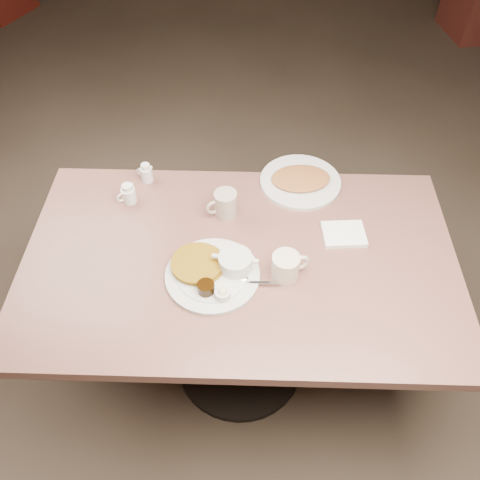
{
  "coord_description": "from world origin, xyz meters",
  "views": [
    {
      "loc": [
        0.03,
        -1.11,
        2.1
      ],
      "look_at": [
        0.0,
        0.02,
        0.82
      ],
      "focal_mm": 37.98,
      "sensor_mm": 36.0,
      "label": 1
    }
  ],
  "objects_px": {
    "creamer_left": "(128,194)",
    "creamer_right": "(146,173)",
    "diner_table": "(240,287)",
    "main_plate": "(215,270)",
    "hash_plate": "(300,180)",
    "coffee_mug_far": "(225,204)",
    "coffee_mug_near": "(286,266)"
  },
  "relations": [
    {
      "from": "diner_table",
      "to": "creamer_left",
      "type": "height_order",
      "value": "creamer_left"
    },
    {
      "from": "diner_table",
      "to": "hash_plate",
      "type": "bearing_deg",
      "value": 59.8
    },
    {
      "from": "diner_table",
      "to": "creamer_right",
      "type": "bearing_deg",
      "value": 134.23
    },
    {
      "from": "creamer_left",
      "to": "hash_plate",
      "type": "xyz_separation_m",
      "value": [
        0.66,
        0.12,
        -0.02
      ]
    },
    {
      "from": "coffee_mug_far",
      "to": "hash_plate",
      "type": "xyz_separation_m",
      "value": [
        0.29,
        0.18,
        -0.04
      ]
    },
    {
      "from": "creamer_left",
      "to": "hash_plate",
      "type": "height_order",
      "value": "creamer_left"
    },
    {
      "from": "creamer_left",
      "to": "creamer_right",
      "type": "distance_m",
      "value": 0.13
    },
    {
      "from": "creamer_left",
      "to": "hash_plate",
      "type": "distance_m",
      "value": 0.67
    },
    {
      "from": "coffee_mug_far",
      "to": "hash_plate",
      "type": "height_order",
      "value": "coffee_mug_far"
    },
    {
      "from": "diner_table",
      "to": "creamer_left",
      "type": "distance_m",
      "value": 0.55
    },
    {
      "from": "coffee_mug_far",
      "to": "creamer_right",
      "type": "bearing_deg",
      "value": 150.82
    },
    {
      "from": "main_plate",
      "to": "coffee_mug_near",
      "type": "distance_m",
      "value": 0.24
    },
    {
      "from": "diner_table",
      "to": "main_plate",
      "type": "height_order",
      "value": "main_plate"
    },
    {
      "from": "main_plate",
      "to": "creamer_left",
      "type": "bearing_deg",
      "value": 135.33
    },
    {
      "from": "creamer_left",
      "to": "diner_table",
      "type": "bearing_deg",
      "value": -32.06
    },
    {
      "from": "coffee_mug_near",
      "to": "creamer_left",
      "type": "bearing_deg",
      "value": 150.06
    },
    {
      "from": "diner_table",
      "to": "coffee_mug_far",
      "type": "xyz_separation_m",
      "value": [
        -0.06,
        0.21,
        0.22
      ]
    },
    {
      "from": "diner_table",
      "to": "hash_plate",
      "type": "distance_m",
      "value": 0.49
    },
    {
      "from": "creamer_left",
      "to": "coffee_mug_far",
      "type": "bearing_deg",
      "value": -8.77
    },
    {
      "from": "coffee_mug_near",
      "to": "coffee_mug_far",
      "type": "distance_m",
      "value": 0.35
    },
    {
      "from": "main_plate",
      "to": "creamer_left",
      "type": "xyz_separation_m",
      "value": [
        -0.35,
        0.34,
        0.01
      ]
    },
    {
      "from": "coffee_mug_near",
      "to": "creamer_right",
      "type": "relative_size",
      "value": 1.76
    },
    {
      "from": "diner_table",
      "to": "creamer_left",
      "type": "relative_size",
      "value": 18.75
    },
    {
      "from": "creamer_left",
      "to": "main_plate",
      "type": "bearing_deg",
      "value": -44.67
    },
    {
      "from": "creamer_left",
      "to": "creamer_right",
      "type": "height_order",
      "value": "same"
    },
    {
      "from": "creamer_left",
      "to": "creamer_right",
      "type": "xyz_separation_m",
      "value": [
        0.05,
        0.12,
        0.0
      ]
    },
    {
      "from": "hash_plate",
      "to": "diner_table",
      "type": "bearing_deg",
      "value": -120.2
    },
    {
      "from": "main_plate",
      "to": "coffee_mug_near",
      "type": "bearing_deg",
      "value": 1.7
    },
    {
      "from": "main_plate",
      "to": "diner_table",
      "type": "bearing_deg",
      "value": 42.8
    },
    {
      "from": "diner_table",
      "to": "coffee_mug_far",
      "type": "relative_size",
      "value": 11.59
    },
    {
      "from": "diner_table",
      "to": "coffee_mug_near",
      "type": "xyz_separation_m",
      "value": [
        0.16,
        -0.07,
        0.22
      ]
    },
    {
      "from": "diner_table",
      "to": "creamer_right",
      "type": "relative_size",
      "value": 18.75
    }
  ]
}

